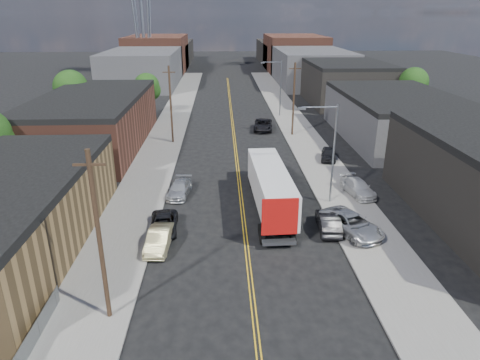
{
  "coord_description": "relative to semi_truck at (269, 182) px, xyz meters",
  "views": [
    {
      "loc": [
        -1.69,
        -10.03,
        16.12
      ],
      "look_at": [
        -0.17,
        24.7,
        2.5
      ],
      "focal_mm": 32.0,
      "sensor_mm": 36.0,
      "label": 1
    }
  ],
  "objects": [
    {
      "name": "ground",
      "position": [
        -2.34,
        35.32,
        -2.28
      ],
      "size": [
        260.0,
        260.0,
        0.0
      ],
      "primitive_type": "plane",
      "color": "black",
      "rests_on": "ground"
    },
    {
      "name": "centerline",
      "position": [
        -2.34,
        20.32,
        -2.28
      ],
      "size": [
        0.32,
        120.0,
        0.01
      ],
      "primitive_type": "cube",
      "color": "gold",
      "rests_on": "ground"
    },
    {
      "name": "sidewalk_left",
      "position": [
        -11.84,
        20.32,
        -2.21
      ],
      "size": [
        5.0,
        140.0,
        0.15
      ],
      "primitive_type": "cube",
      "color": "slate",
      "rests_on": "ground"
    },
    {
      "name": "sidewalk_right",
      "position": [
        7.16,
        20.32,
        -2.21
      ],
      "size": [
        5.0,
        140.0,
        0.15
      ],
      "primitive_type": "cube",
      "color": "slate",
      "rests_on": "ground"
    },
    {
      "name": "warehouse_brown",
      "position": [
        -20.34,
        19.32,
        1.02
      ],
      "size": [
        12.0,
        26.0,
        6.6
      ],
      "color": "#552D22",
      "rests_on": "ground"
    },
    {
      "name": "industrial_right_b",
      "position": [
        19.66,
        21.32,
        0.77
      ],
      "size": [
        14.0,
        24.0,
        6.1
      ],
      "color": "#343436",
      "rests_on": "ground"
    },
    {
      "name": "industrial_right_c",
      "position": [
        19.66,
        47.32,
        1.52
      ],
      "size": [
        14.0,
        22.0,
        7.6
      ],
      "color": "black",
      "rests_on": "ground"
    },
    {
      "name": "skyline_left_a",
      "position": [
        -22.34,
        70.32,
        1.72
      ],
      "size": [
        16.0,
        30.0,
        8.0
      ],
      "primitive_type": "cube",
      "color": "#343436",
      "rests_on": "ground"
    },
    {
      "name": "skyline_right_a",
      "position": [
        17.66,
        70.32,
        1.72
      ],
      "size": [
        16.0,
        30.0,
        8.0
      ],
      "primitive_type": "cube",
      "color": "#343436",
      "rests_on": "ground"
    },
    {
      "name": "skyline_left_b",
      "position": [
        -22.34,
        95.32,
        2.72
      ],
      "size": [
        16.0,
        26.0,
        10.0
      ],
      "primitive_type": "cube",
      "color": "#552D22",
      "rests_on": "ground"
    },
    {
      "name": "skyline_right_b",
      "position": [
        17.66,
        95.32,
        2.72
      ],
      "size": [
        16.0,
        26.0,
        10.0
      ],
      "primitive_type": "cube",
      "color": "#552D22",
      "rests_on": "ground"
    },
    {
      "name": "skyline_left_c",
      "position": [
        -22.34,
        115.32,
        1.22
      ],
      "size": [
        16.0,
        40.0,
        7.0
      ],
      "primitive_type": "cube",
      "color": "black",
      "rests_on": "ground"
    },
    {
      "name": "skyline_right_c",
      "position": [
        17.66,
        115.32,
        1.22
      ],
      "size": [
        16.0,
        40.0,
        7.0
      ],
      "primitive_type": "cube",
      "color": "black",
      "rests_on": "ground"
    },
    {
      "name": "streetlight_near",
      "position": [
        5.25,
        0.32,
        3.04
      ],
      "size": [
        3.39,
        0.25,
        9.0
      ],
      "color": "gray",
      "rests_on": "ground"
    },
    {
      "name": "streetlight_far",
      "position": [
        5.25,
        35.32,
        3.04
      ],
      "size": [
        3.39,
        0.25,
        9.0
      ],
      "color": "gray",
      "rests_on": "ground"
    },
    {
      "name": "utility_pole_left_near",
      "position": [
        -10.54,
        -14.68,
        2.85
      ],
      "size": [
        1.6,
        0.26,
        10.0
      ],
      "color": "black",
      "rests_on": "ground"
    },
    {
      "name": "utility_pole_left_far",
      "position": [
        -10.54,
        20.32,
        2.85
      ],
      "size": [
        1.6,
        0.26,
        10.0
      ],
      "color": "black",
      "rests_on": "ground"
    },
    {
      "name": "utility_pole_right",
      "position": [
        5.86,
        23.32,
        2.85
      ],
      "size": [
        1.6,
        0.26,
        10.0
      ],
      "color": "black",
      "rests_on": "ground"
    },
    {
      "name": "tree_left_mid",
      "position": [
        -26.28,
        30.32,
        3.2
      ],
      "size": [
        5.1,
        5.04,
        8.37
      ],
      "color": "black",
      "rests_on": "ground"
    },
    {
      "name": "tree_left_far",
      "position": [
        -16.28,
        37.32,
        2.28
      ],
      "size": [
        4.35,
        4.2,
        6.97
      ],
      "color": "black",
      "rests_on": "ground"
    },
    {
      "name": "tree_right_far",
      "position": [
        27.72,
        35.32,
        2.89
      ],
      "size": [
        4.85,
        4.76,
        7.91
      ],
      "color": "black",
      "rests_on": "ground"
    },
    {
      "name": "semi_truck",
      "position": [
        0.0,
        0.0,
        0.0
      ],
      "size": [
        3.08,
        15.4,
        4.01
      ],
      "rotation": [
        0.0,
        0.0,
        0.04
      ],
      "color": "silver",
      "rests_on": "ground"
    },
    {
      "name": "car_left_b",
      "position": [
        -8.74,
        -7.05,
        -1.56
      ],
      "size": [
        1.79,
        4.47,
        1.45
      ],
      "primitive_type": "imported",
      "rotation": [
        0.0,
        0.0,
        -0.06
      ],
      "color": "#999164",
      "rests_on": "ground"
    },
    {
      "name": "car_left_c",
      "position": [
        -8.74,
        -4.43,
        -1.65
      ],
      "size": [
        2.35,
        4.68,
        1.27
      ],
      "primitive_type": "imported",
      "rotation": [
        0.0,
        0.0,
        0.05
      ],
      "color": "black",
      "rests_on": "ground"
    },
    {
      "name": "car_left_d",
      "position": [
        -8.13,
        2.71,
        -1.62
      ],
      "size": [
        2.45,
        4.75,
        1.32
      ],
      "primitive_type": "imported",
      "rotation": [
        0.0,
        0.0,
        -0.14
      ],
      "color": "#B7BABD",
      "rests_on": "ground"
    },
    {
      "name": "car_right_oncoming",
      "position": [
        4.26,
        -4.87,
        -1.55
      ],
      "size": [
        1.91,
        4.56,
        1.46
      ],
      "primitive_type": "imported",
      "rotation": [
        0.0,
        0.0,
        3.06
      ],
      "color": "black",
      "rests_on": "ground"
    },
    {
      "name": "car_right_lot_a",
      "position": [
        5.86,
        -5.62,
        -1.35
      ],
      "size": [
        4.69,
        6.2,
        1.57
      ],
      "primitive_type": "imported",
      "rotation": [
        0.0,
        0.0,
        0.43
      ],
      "color": "#AAACAF",
      "rests_on": "sidewalk_right"
    },
    {
      "name": "car_right_lot_b",
      "position": [
        8.66,
        1.88,
        -1.45
      ],
      "size": [
        2.81,
        5.0,
        1.37
      ],
      "primitive_type": "imported",
      "rotation": [
        0.0,
        0.0,
        0.2
      ],
      "color": "#B8B8B8",
      "rests_on": "sidewalk_right"
    },
    {
      "name": "car_right_lot_c",
      "position": [
        8.31,
        12.04,
        -1.43
      ],
      "size": [
        2.55,
        4.38,
        1.4
      ],
      "primitive_type": "imported",
      "rotation": [
        0.0,
        0.0,
        -0.23
      ],
      "color": "black",
      "rests_on": "sidewalk_right"
    },
    {
      "name": "car_ahead_truck",
      "position": [
        2.03,
        26.37,
        -1.51
      ],
      "size": [
        3.25,
        5.87,
        1.56
      ],
      "primitive_type": "imported",
      "rotation": [
        0.0,
        0.0,
        -0.12
      ],
      "color": "black",
      "rests_on": "ground"
    }
  ]
}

